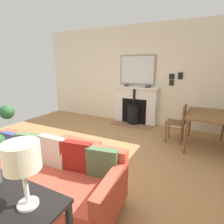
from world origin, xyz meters
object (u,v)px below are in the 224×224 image
(mantel_bowl_far, at_px, (148,87))
(dining_chair_near_fireplace, at_px, (179,120))
(ottoman, at_px, (73,151))
(table_lamp_far_end, at_px, (22,159))
(sofa, at_px, (45,175))
(mantel_bowl_near, at_px, (126,85))
(dining_table, at_px, (208,118))
(fireplace, at_px, (135,108))

(mantel_bowl_far, relative_size, dining_chair_near_fireplace, 0.18)
(dining_chair_near_fireplace, bearing_deg, ottoman, -39.96)
(table_lamp_far_end, bearing_deg, sofa, -136.86)
(mantel_bowl_near, height_order, sofa, mantel_bowl_near)
(mantel_bowl_near, bearing_deg, sofa, 5.94)
(dining_table, bearing_deg, table_lamp_far_end, -17.92)
(mantel_bowl_far, xyz_separation_m, sofa, (3.56, -0.27, -0.78))
(sofa, relative_size, table_lamp_far_end, 4.52)
(fireplace, xyz_separation_m, ottoman, (2.68, -0.16, -0.25))
(mantel_bowl_near, height_order, ottoman, mantel_bowl_near)
(mantel_bowl_near, height_order, mantel_bowl_far, mantel_bowl_near)
(table_lamp_far_end, bearing_deg, dining_table, 162.08)
(ottoman, bearing_deg, sofa, 15.72)
(sofa, distance_m, dining_table, 3.25)
(table_lamp_far_end, height_order, dining_table, table_lamp_far_end)
(dining_table, bearing_deg, mantel_bowl_near, -111.86)
(sofa, xyz_separation_m, ottoman, (-0.86, -0.24, -0.11))
(table_lamp_far_end, distance_m, dining_table, 3.65)
(dining_table, bearing_deg, mantel_bowl_far, -119.61)
(table_lamp_far_end, bearing_deg, ottoman, -149.47)
(fireplace, height_order, mantel_bowl_near, mantel_bowl_near)
(sofa, height_order, dining_table, sofa)
(sofa, bearing_deg, mantel_bowl_far, 175.59)
(table_lamp_far_end, relative_size, dining_chair_near_fireplace, 0.53)
(mantel_bowl_near, xyz_separation_m, table_lamp_far_end, (4.32, 1.08, 0.01))
(ottoman, bearing_deg, mantel_bowl_near, -177.27)
(table_lamp_far_end, xyz_separation_m, dining_table, (-3.44, 1.11, -0.49))
(fireplace, height_order, dining_table, fireplace)
(ottoman, distance_m, dining_chair_near_fireplace, 2.39)
(fireplace, height_order, ottoman, fireplace)
(mantel_bowl_near, bearing_deg, ottoman, 2.73)
(fireplace, distance_m, dining_table, 2.10)
(table_lamp_far_end, relative_size, dining_table, 0.40)
(ottoman, height_order, dining_table, dining_table)
(fireplace, relative_size, mantel_bowl_far, 8.40)
(sofa, relative_size, dining_table, 1.79)
(ottoman, xyz_separation_m, dining_chair_near_fireplace, (-1.82, 1.52, 0.29))
(mantel_bowl_far, height_order, dining_table, mantel_bowl_far)
(mantel_bowl_near, distance_m, dining_table, 2.41)
(sofa, bearing_deg, dining_chair_near_fireplace, 154.39)
(mantel_bowl_near, xyz_separation_m, dining_table, (0.88, 2.19, -0.48))
(sofa, bearing_deg, fireplace, -178.69)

